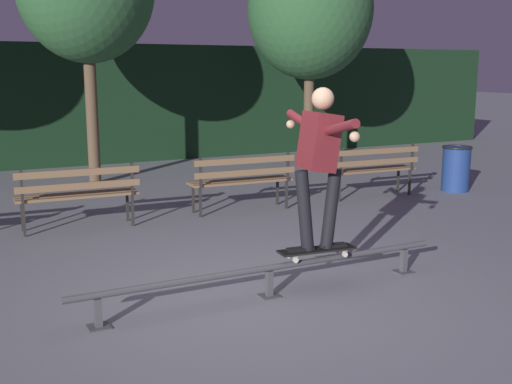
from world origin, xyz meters
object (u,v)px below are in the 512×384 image
at_px(grind_rail, 269,272).
at_px(park_bench_right_center, 243,177).
at_px(park_bench_rightmost, 373,166).
at_px(trash_can, 456,168).
at_px(park_bench_left_center, 78,191).
at_px(tree_far_right, 310,10).
at_px(skateboard, 317,250).
at_px(skateboarder, 319,155).

height_order(grind_rail, park_bench_right_center, park_bench_right_center).
bearing_deg(park_bench_rightmost, trash_can, -6.65).
bearing_deg(park_bench_rightmost, park_bench_right_center, 180.00).
bearing_deg(trash_can, park_bench_left_center, 178.29).
distance_m(tree_far_right, trash_can, 4.77).
bearing_deg(skateboard, trash_can, 32.98).
relative_size(grind_rail, trash_can, 4.75).
distance_m(skateboarder, park_bench_left_center, 3.83).
bearing_deg(skateboarder, tree_far_right, 59.18).
xyz_separation_m(skateboarder, park_bench_left_center, (-1.62, 3.38, -0.79)).
bearing_deg(park_bench_rightmost, skateboarder, -133.78).
relative_size(skateboarder, trash_can, 1.95).
height_order(grind_rail, trash_can, trash_can).
bearing_deg(park_bench_rightmost, park_bench_left_center, 180.00).
relative_size(skateboarder, park_bench_right_center, 0.96).
relative_size(skateboard, tree_far_right, 0.16).
distance_m(skateboarder, trash_can, 5.92).
bearing_deg(park_bench_left_center, trash_can, -1.71).
xyz_separation_m(skateboard, park_bench_rightmost, (3.24, 3.38, 0.15)).
height_order(tree_far_right, trash_can, tree_far_right).
xyz_separation_m(grind_rail, skateboarder, (0.53, -0.00, 1.08)).
distance_m(skateboard, tree_far_right, 8.51).
distance_m(park_bench_left_center, trash_can, 6.53).
distance_m(park_bench_right_center, park_bench_rightmost, 2.43).
relative_size(skateboarder, tree_far_right, 0.32).
bearing_deg(grind_rail, tree_far_right, 56.03).
height_order(park_bench_right_center, park_bench_rightmost, same).
height_order(park_bench_right_center, trash_can, park_bench_right_center).
distance_m(park_bench_rightmost, tree_far_right, 4.55).
xyz_separation_m(park_bench_left_center, tree_far_right, (5.70, 3.46, 2.83)).
bearing_deg(skateboarder, park_bench_left_center, 115.59).
height_order(park_bench_right_center, tree_far_right, tree_far_right).
distance_m(skateboard, park_bench_rightmost, 4.69).
bearing_deg(skateboard, park_bench_left_center, 115.55).
relative_size(skateboarder, park_bench_left_center, 0.96).
relative_size(park_bench_left_center, park_bench_rightmost, 1.00).
height_order(grind_rail, skateboard, skateboard).
distance_m(skateboarder, park_bench_rightmost, 4.75).
height_order(skateboard, park_bench_right_center, park_bench_right_center).
distance_m(skateboard, park_bench_left_center, 3.75).
relative_size(park_bench_right_center, trash_can, 2.02).
height_order(skateboarder, park_bench_rightmost, skateboarder).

